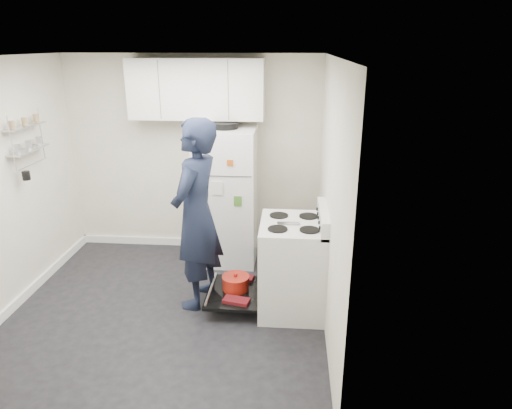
# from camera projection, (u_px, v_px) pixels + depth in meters

# --- Properties ---
(room) EXTENTS (3.21, 3.21, 2.51)m
(room) POSITION_uv_depth(u_px,v_px,m) (158.00, 199.00, 4.36)
(room) COLOR black
(room) RESTS_ON ground
(electric_range) EXTENTS (0.66, 0.76, 1.10)m
(electric_range) POSITION_uv_depth(u_px,v_px,m) (291.00, 267.00, 4.62)
(electric_range) COLOR silver
(electric_range) RESTS_ON ground
(open_oven_door) EXTENTS (0.55, 0.70, 0.22)m
(open_oven_door) POSITION_uv_depth(u_px,v_px,m) (235.00, 288.00, 4.78)
(open_oven_door) COLOR black
(open_oven_door) RESTS_ON ground
(refrigerator) EXTENTS (0.72, 0.74, 1.74)m
(refrigerator) POSITION_uv_depth(u_px,v_px,m) (227.00, 196.00, 5.59)
(refrigerator) COLOR white
(refrigerator) RESTS_ON ground
(upper_cabinets) EXTENTS (1.60, 0.33, 0.70)m
(upper_cabinets) POSITION_uv_depth(u_px,v_px,m) (196.00, 89.00, 5.36)
(upper_cabinets) COLOR silver
(upper_cabinets) RESTS_ON room
(wall_shelf_rack) EXTENTS (0.14, 0.60, 0.61)m
(wall_shelf_rack) POSITION_uv_depth(u_px,v_px,m) (27.00, 138.00, 4.74)
(wall_shelf_rack) COLOR #B2B2B7
(wall_shelf_rack) RESTS_ON room
(person) EXTENTS (0.63, 0.81, 1.96)m
(person) POSITION_uv_depth(u_px,v_px,m) (196.00, 215.00, 4.57)
(person) COLOR #161C31
(person) RESTS_ON ground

